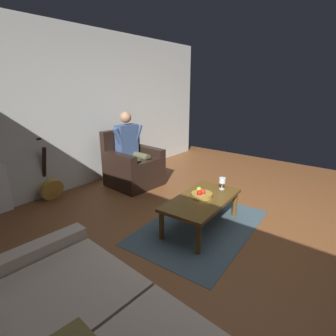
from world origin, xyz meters
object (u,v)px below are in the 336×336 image
wine_glass_near (222,181)px  fruit_bowl (202,194)px  guitar (51,186)px  coffee_table (202,202)px  person_seated (131,147)px  armchair (133,167)px

wine_glass_near → fruit_bowl: size_ratio=0.62×
guitar → fruit_bowl: (-0.80, 2.23, 0.21)m
coffee_table → wine_glass_near: (-0.42, 0.05, 0.17)m
person_seated → fruit_bowl: 1.81m
person_seated → coffee_table: size_ratio=1.12×
coffee_table → fruit_bowl: bearing=-142.0°
armchair → person_seated: 0.36m
coffee_table → armchair: bearing=-105.7°
armchair → guitar: size_ratio=1.00×
armchair → wine_glass_near: bearing=90.9°
guitar → wine_glass_near: guitar is taller
armchair → guitar: bearing=-19.3°
coffee_table → guitar: 2.39m
armchair → person_seated: person_seated is taller
guitar → armchair: bearing=157.5°
guitar → wine_glass_near: 2.61m
armchair → guitar: (1.25, -0.52, -0.12)m
armchair → fruit_bowl: (0.45, 1.72, 0.09)m
person_seated → wine_glass_near: (0.07, 1.81, -0.18)m
coffee_table → guitar: size_ratio=1.19×
guitar → wine_glass_near: size_ratio=5.99×
coffee_table → guitar: bearing=-71.4°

